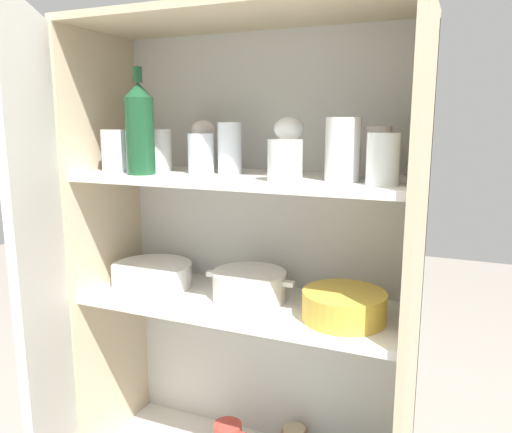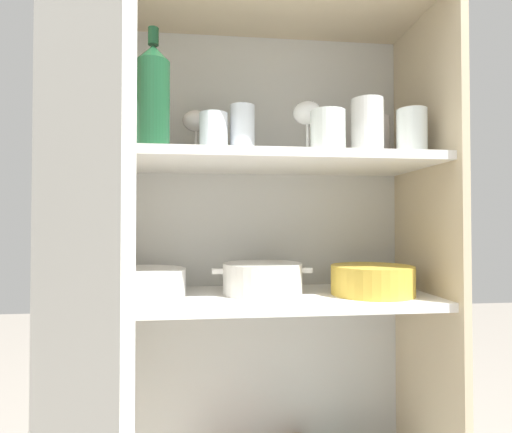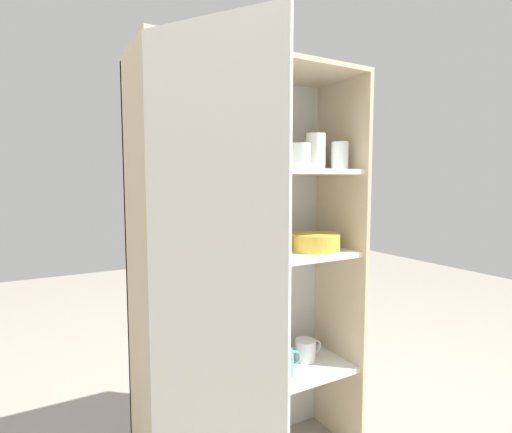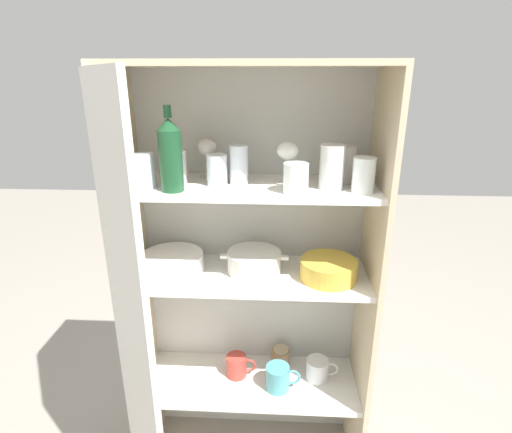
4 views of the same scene
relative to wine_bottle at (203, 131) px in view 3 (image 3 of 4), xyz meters
name	(u,v)px [view 3 (image 3 of 4)]	position (x,y,z in m)	size (l,w,h in m)	color
cupboard_back_panel	(235,268)	(0.23, 0.25, -0.52)	(0.86, 0.02, 1.53)	silver
cupboard_side_left	(140,292)	(-0.19, 0.09, -0.52)	(0.02, 0.33, 1.53)	#CCB793
cupboard_side_right	(339,265)	(0.65, 0.09, -0.52)	(0.02, 0.33, 1.53)	#CCB793
cupboard_top_panel	(253,65)	(0.23, 0.09, 0.26)	(0.86, 0.33, 0.02)	#CCB793
shelf_board_lower	(253,380)	(0.23, 0.09, -0.92)	(0.82, 0.30, 0.02)	white
shelf_board_middle	(253,259)	(0.23, 0.09, -0.45)	(0.82, 0.30, 0.02)	white
shelf_board_upper	(253,171)	(0.23, 0.09, -0.12)	(0.82, 0.30, 0.02)	white
cupboard_door	(214,318)	(-0.08, -0.26, -0.52)	(0.25, 0.36, 1.53)	silver
tumbler_glass_0	(190,151)	(-0.01, 0.09, -0.06)	(0.07, 0.07, 0.11)	white
tumbler_glass_1	(313,156)	(0.54, 0.14, -0.05)	(0.08, 0.08, 0.12)	silver
tumbler_glass_2	(244,151)	(0.20, 0.10, -0.05)	(0.06, 0.06, 0.13)	white
tumbler_glass_3	(316,151)	(0.49, 0.05, -0.04)	(0.08, 0.08, 0.14)	white
tumbler_glass_4	(300,156)	(0.38, 0.00, -0.07)	(0.08, 0.08, 0.09)	white
tumbler_glass_5	(340,156)	(0.58, 0.02, -0.06)	(0.07, 0.07, 0.11)	white
tumbler_glass_6	(170,149)	(-0.10, 0.03, -0.06)	(0.07, 0.07, 0.11)	white
tumbler_glass_7	(229,154)	(0.13, 0.07, -0.06)	(0.07, 0.07, 0.10)	white
wine_glass_0	(281,142)	(0.35, 0.09, -0.01)	(0.07, 0.07, 0.14)	white
wine_glass_1	(207,141)	(0.08, 0.17, -0.01)	(0.07, 0.07, 0.13)	silver
wine_bottle	(203,131)	(0.00, 0.00, 0.00)	(0.07, 0.07, 0.26)	#194728
plate_stack_white	(181,254)	(-0.05, 0.09, -0.41)	(0.22, 0.22, 0.06)	white
mixing_bowl_large	(316,241)	(0.50, 0.06, -0.40)	(0.19, 0.19, 0.07)	gold
casserole_dish	(255,245)	(0.25, 0.10, -0.40)	(0.24, 0.19, 0.07)	silver
coffee_mug_primary	(238,367)	(0.18, 0.11, -0.87)	(0.12, 0.08, 0.09)	#BC3D33
coffee_mug_extra_1	(306,350)	(0.50, 0.11, -0.87)	(0.13, 0.09, 0.09)	white
coffee_mug_extra_2	(283,363)	(0.34, 0.05, -0.86)	(0.13, 0.09, 0.10)	teal
storage_jar	(268,352)	(0.35, 0.18, -0.87)	(0.07, 0.07, 0.08)	#99704C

